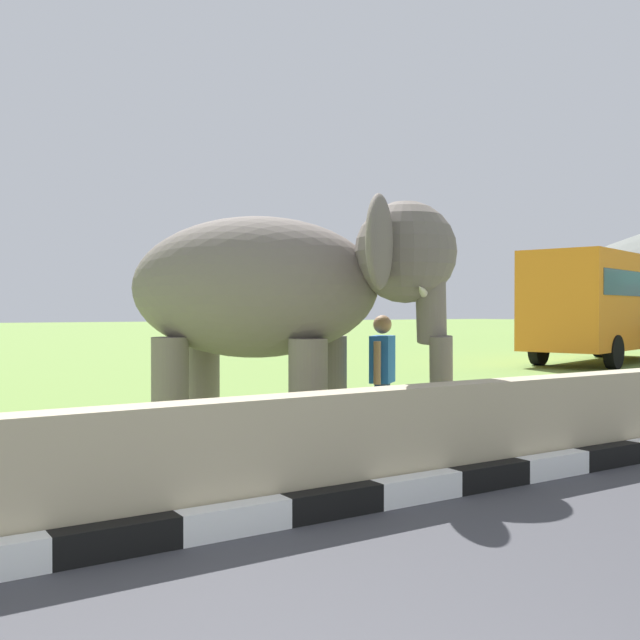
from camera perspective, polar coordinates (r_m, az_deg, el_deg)
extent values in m
cube|color=black|center=(5.47, -15.56, -16.20)|extent=(0.90, 0.20, 0.24)
cube|color=white|center=(5.78, -6.69, -15.23)|extent=(0.90, 0.20, 0.24)
cube|color=black|center=(6.22, 1.03, -14.09)|extent=(0.90, 0.20, 0.24)
cube|color=white|center=(6.74, 7.57, -12.92)|extent=(0.90, 0.20, 0.24)
cube|color=black|center=(7.34, 13.06, -11.80)|extent=(0.90, 0.20, 0.24)
cube|color=white|center=(7.99, 17.65, -10.78)|extent=(0.90, 0.20, 0.24)
cube|color=black|center=(8.69, 21.50, -9.86)|extent=(0.90, 0.20, 0.24)
cube|color=tan|center=(6.43, 0.28, -10.12)|extent=(28.00, 0.36, 1.00)
cylinder|color=#6D635C|center=(9.08, 0.71, -5.66)|extent=(0.44, 0.44, 1.40)
cylinder|color=#6D635C|center=(8.22, -0.94, -6.34)|extent=(0.44, 0.44, 1.40)
cylinder|color=#6D635C|center=(9.66, -9.12, -5.29)|extent=(0.44, 0.44, 1.40)
cylinder|color=#6D635C|center=(8.85, -11.59, -5.84)|extent=(0.44, 0.44, 1.40)
ellipsoid|color=#6D635C|center=(8.86, -5.37, 2.56)|extent=(3.25, 3.38, 1.70)
sphere|color=#6D635C|center=(8.39, 6.66, 5.28)|extent=(1.16, 1.16, 1.16)
ellipsoid|color=#D84C8C|center=(8.36, 8.64, 6.32)|extent=(0.72, 0.69, 0.44)
ellipsoid|color=#6D635C|center=(9.19, 6.54, 5.19)|extent=(0.83, 0.78, 1.00)
ellipsoid|color=#6D635C|center=(7.66, 4.66, 6.09)|extent=(0.83, 0.78, 1.00)
cylinder|color=#6D635C|center=(8.32, 8.63, 1.52)|extent=(0.62, 0.61, 1.00)
cylinder|color=#6D635C|center=(8.34, 9.41, -3.99)|extent=(0.41, 0.41, 0.82)
cone|color=beige|center=(8.61, 8.48, 2.16)|extent=(0.52, 0.48, 0.22)
cone|color=beige|center=(8.06, 7.97, 2.26)|extent=(0.52, 0.48, 0.22)
cylinder|color=navy|center=(9.28, 5.02, -7.32)|extent=(0.15, 0.15, 0.82)
cylinder|color=navy|center=(9.09, 4.72, -7.49)|extent=(0.15, 0.15, 0.82)
cube|color=#1E59B2|center=(9.11, 4.88, -3.05)|extent=(0.46, 0.44, 0.58)
cylinder|color=#9E7251|center=(9.37, 5.25, -3.12)|extent=(0.14, 0.14, 0.52)
cylinder|color=#9E7251|center=(8.86, 4.48, -3.34)|extent=(0.13, 0.13, 0.52)
sphere|color=#9E7251|center=(9.10, 4.88, -0.34)|extent=(0.23, 0.23, 0.23)
cube|color=orange|center=(26.05, 21.39, 1.31)|extent=(8.84, 4.89, 3.00)
cube|color=#3F5160|center=(26.06, 21.39, 2.50)|extent=(8.20, 4.73, 0.76)
cylinder|color=black|center=(29.01, 20.96, -1.71)|extent=(1.04, 0.58, 1.00)
cylinder|color=black|center=(23.96, 16.66, -2.20)|extent=(1.04, 0.58, 1.00)
cylinder|color=black|center=(23.14, 21.89, -2.32)|extent=(1.04, 0.58, 1.00)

